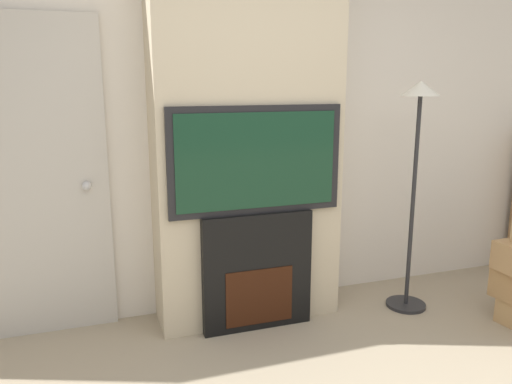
# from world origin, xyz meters

# --- Properties ---
(wall_back) EXTENTS (6.00, 0.06, 2.70)m
(wall_back) POSITION_xyz_m (0.00, 2.03, 1.35)
(wall_back) COLOR silver
(wall_back) RESTS_ON ground_plane
(chimney_breast) EXTENTS (1.26, 0.40, 2.70)m
(chimney_breast) POSITION_xyz_m (0.00, 1.80, 1.35)
(chimney_breast) COLOR beige
(chimney_breast) RESTS_ON ground_plane
(fireplace) EXTENTS (0.75, 0.15, 0.80)m
(fireplace) POSITION_xyz_m (0.00, 1.60, 0.40)
(fireplace) COLOR black
(fireplace) RESTS_ON ground_plane
(television) EXTENTS (1.15, 0.07, 0.70)m
(television) POSITION_xyz_m (0.00, 1.59, 1.15)
(television) COLOR black
(television) RESTS_ON fireplace
(floor_lamp) EXTENTS (0.29, 0.29, 1.65)m
(floor_lamp) POSITION_xyz_m (1.16, 1.52, 1.17)
(floor_lamp) COLOR #262628
(floor_lamp) RESTS_ON ground_plane
(entry_door) EXTENTS (0.94, 0.09, 2.06)m
(entry_door) POSITION_xyz_m (-1.37, 1.97, 1.03)
(entry_door) COLOR #BCB7AD
(entry_door) RESTS_ON ground_plane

